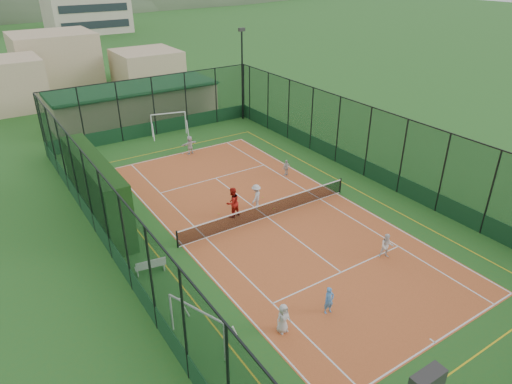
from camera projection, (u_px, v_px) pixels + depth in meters
ground at (267, 217)px, 27.13m from camera, size 300.00×300.00×0.00m
court_slab at (267, 217)px, 27.13m from camera, size 11.17×23.97×0.01m
tennis_net at (267, 209)px, 26.89m from camera, size 11.67×0.12×1.06m
perimeter_fence at (268, 179)px, 25.98m from camera, size 18.12×34.12×5.00m
floodlight_ne at (242, 75)px, 41.75m from camera, size 0.60×0.26×8.25m
clubhouse at (134, 103)px, 42.73m from camera, size 15.20×7.20×3.15m
hedge_left at (97, 190)px, 26.01m from camera, size 1.34×8.92×3.90m
white_bench at (150, 265)px, 22.21m from camera, size 1.51×0.64×0.82m
futsal_goal_near at (197, 327)px, 17.82m from camera, size 2.97×1.83×1.85m
futsal_goal_far at (169, 124)px, 39.15m from camera, size 3.13×1.60×1.94m
child_near_left at (283, 318)px, 18.56m from camera, size 0.68×0.45×1.37m
child_near_mid at (329, 300)px, 19.58m from camera, size 0.51×0.36×1.31m
child_near_right at (387, 246)px, 23.21m from camera, size 0.84×0.81×1.36m
child_far_left at (256, 196)px, 27.79m from camera, size 1.16×1.06×1.56m
child_far_right at (286, 168)px, 32.04m from camera, size 0.71×0.37×1.17m
child_far_back at (190, 145)px, 35.51m from camera, size 1.42×0.68×1.48m
coach at (232, 202)px, 26.77m from camera, size 1.04×0.88×1.88m
tennis_balls at (255, 207)px, 28.17m from camera, size 3.82×1.66×0.07m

